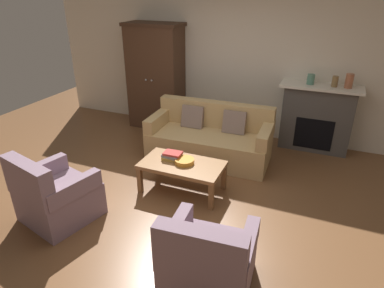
{
  "coord_description": "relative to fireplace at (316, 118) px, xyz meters",
  "views": [
    {
      "loc": [
        1.66,
        -3.34,
        2.58
      ],
      "look_at": [
        0.02,
        0.6,
        0.55
      ],
      "focal_mm": 31.61,
      "sensor_mm": 36.0,
      "label": 1
    }
  ],
  "objects": [
    {
      "name": "ground_plane",
      "position": [
        -1.55,
        -2.3,
        -0.57
      ],
      "size": [
        9.6,
        9.6,
        0.0
      ],
      "primitive_type": "plane",
      "color": "brown"
    },
    {
      "name": "fruit_bowl",
      "position": [
        -1.5,
        -2.03,
        -0.12
      ],
      "size": [
        0.26,
        0.26,
        0.06
      ],
      "primitive_type": "cylinder",
      "color": "orange",
      "rests_on": "coffee_table"
    },
    {
      "name": "back_wall",
      "position": [
        -1.55,
        0.25,
        0.83
      ],
      "size": [
        7.2,
        0.1,
        2.8
      ],
      "primitive_type": "cube",
      "color": "silver",
      "rests_on": "ground"
    },
    {
      "name": "book_stack",
      "position": [
        -1.7,
        -2.0,
        -0.1
      ],
      "size": [
        0.26,
        0.19,
        0.11
      ],
      "color": "gold",
      "rests_on": "coffee_table"
    },
    {
      "name": "mantel_vase_jade",
      "position": [
        -0.18,
        -0.02,
        0.63
      ],
      "size": [
        0.12,
        0.12,
        0.16
      ],
      "primitive_type": "cylinder",
      "color": "slate",
      "rests_on": "fireplace"
    },
    {
      "name": "couch",
      "position": [
        -1.52,
        -0.98,
        -0.25
      ],
      "size": [
        1.95,
        0.92,
        0.86
      ],
      "color": "tan",
      "rests_on": "ground"
    },
    {
      "name": "mantel_vase_terracotta",
      "position": [
        0.38,
        -0.02,
        0.66
      ],
      "size": [
        0.12,
        0.12,
        0.22
      ],
      "primitive_type": "cylinder",
      "color": "#A86042",
      "rests_on": "fireplace"
    },
    {
      "name": "armchair_near_left",
      "position": [
        -2.66,
        -3.19,
        -0.25
      ],
      "size": [
        0.93,
        0.93,
        0.88
      ],
      "color": "gray",
      "rests_on": "ground"
    },
    {
      "name": "fireplace",
      "position": [
        0.0,
        0.0,
        0.0
      ],
      "size": [
        1.26,
        0.48,
        1.12
      ],
      "color": "#4C4947",
      "rests_on": "ground"
    },
    {
      "name": "mantel_vase_bronze",
      "position": [
        0.18,
        -0.02,
        0.63
      ],
      "size": [
        0.09,
        0.09,
        0.17
      ],
      "primitive_type": "cylinder",
      "color": "olive",
      "rests_on": "fireplace"
    },
    {
      "name": "coffee_table",
      "position": [
        -1.53,
        -2.05,
        -0.2
      ],
      "size": [
        1.1,
        0.6,
        0.42
      ],
      "color": "olive",
      "rests_on": "ground"
    },
    {
      "name": "armoire",
      "position": [
        -2.95,
        -0.08,
        0.41
      ],
      "size": [
        1.06,
        0.57,
        1.96
      ],
      "color": "#472D1E",
      "rests_on": "ground"
    },
    {
      "name": "armchair_near_right",
      "position": [
        -0.63,
        -3.48,
        -0.25
      ],
      "size": [
        0.83,
        0.83,
        0.88
      ],
      "color": "gray",
      "rests_on": "ground"
    }
  ]
}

